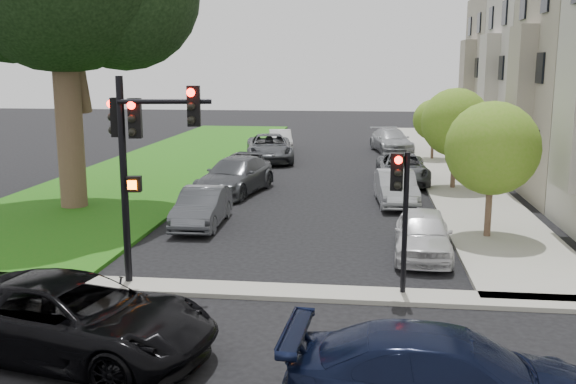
# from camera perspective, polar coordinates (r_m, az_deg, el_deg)

# --- Properties ---
(ground) EXTENTS (140.00, 140.00, 0.00)m
(ground) POSITION_cam_1_polar(r_m,az_deg,el_deg) (14.29, -2.46, -11.77)
(ground) COLOR black
(ground) RESTS_ON ground
(grass_strip) EXTENTS (8.00, 44.00, 0.12)m
(grass_strip) POSITION_cam_1_polar(r_m,az_deg,el_deg) (39.03, -9.83, 2.81)
(grass_strip) COLOR #1B6311
(grass_strip) RESTS_ON ground
(sidewalk_right) EXTENTS (3.50, 44.00, 0.12)m
(sidewalk_right) POSITION_cam_1_polar(r_m,az_deg,el_deg) (37.67, 13.81, 2.36)
(sidewalk_right) COLOR #A4A191
(sidewalk_right) RESTS_ON ground
(sidewalk_cross) EXTENTS (60.00, 1.00, 0.12)m
(sidewalk_cross) POSITION_cam_1_polar(r_m,az_deg,el_deg) (16.11, -1.30, -8.84)
(sidewalk_cross) COLOR #A4A191
(sidewalk_cross) RESTS_ON ground
(house_c) EXTENTS (7.70, 7.55, 15.97)m
(house_c) POSITION_cam_1_polar(r_m,az_deg,el_deg) (37.45, 23.37, 12.30)
(house_c) COLOR #B0A7A2
(house_c) RESTS_ON ground
(house_d) EXTENTS (7.70, 7.55, 15.97)m
(house_d) POSITION_cam_1_polar(r_m,az_deg,el_deg) (44.71, 20.65, 12.14)
(house_d) COLOR #9C9387
(house_d) RESTS_ON ground
(small_tree_a) EXTENTS (3.00, 3.00, 4.50)m
(small_tree_a) POSITION_cam_1_polar(r_m,az_deg,el_deg) (21.46, 17.69, 3.72)
(small_tree_a) COLOR brown
(small_tree_a) RESTS_ON ground
(small_tree_b) EXTENTS (3.09, 3.09, 4.64)m
(small_tree_b) POSITION_cam_1_polar(r_m,az_deg,el_deg) (29.97, 14.67, 5.99)
(small_tree_b) COLOR brown
(small_tree_b) RESTS_ON ground
(small_tree_c) EXTENTS (2.44, 2.44, 3.67)m
(small_tree_c) POSITION_cam_1_polar(r_m,az_deg,el_deg) (39.48, 12.80, 6.27)
(small_tree_c) COLOR brown
(small_tree_c) RESTS_ON ground
(traffic_signal_main) EXTENTS (2.61, 0.69, 5.33)m
(traffic_signal_main) POSITION_cam_1_polar(r_m,az_deg,el_deg) (16.31, -13.10, 4.21)
(traffic_signal_main) COLOR black
(traffic_signal_main) RESTS_ON ground
(traffic_signal_secondary) EXTENTS (0.47, 0.38, 3.57)m
(traffic_signal_secondary) POSITION_cam_1_polar(r_m,az_deg,el_deg) (15.51, 10.00, -0.46)
(traffic_signal_secondary) COLOR black
(traffic_signal_secondary) RESTS_ON ground
(car_cross_near) EXTENTS (6.05, 3.66, 1.57)m
(car_cross_near) POSITION_cam_1_polar(r_m,az_deg,el_deg) (13.25, -18.53, -10.57)
(car_cross_near) COLOR black
(car_cross_near) RESTS_ON ground
(car_cross_far) EXTENTS (5.39, 2.48, 1.53)m
(car_cross_far) POSITION_cam_1_polar(r_m,az_deg,el_deg) (10.64, 14.32, -15.97)
(car_cross_far) COLOR black
(car_cross_far) RESTS_ON ground
(car_parked_0) EXTENTS (1.85, 4.15, 1.39)m
(car_parked_0) POSITION_cam_1_polar(r_m,az_deg,el_deg) (19.43, 11.89, -3.64)
(car_parked_0) COLOR silver
(car_parked_0) RESTS_ON ground
(car_parked_1) EXTENTS (1.78, 4.29, 1.38)m
(car_parked_1) POSITION_cam_1_polar(r_m,az_deg,el_deg) (26.53, 9.57, 0.36)
(car_parked_1) COLOR #999BA0
(car_parked_1) RESTS_ON ground
(car_parked_2) EXTENTS (2.48, 5.17, 1.42)m
(car_parked_2) POSITION_cam_1_polar(r_m,az_deg,el_deg) (31.48, 10.12, 2.05)
(car_parked_2) COLOR #3F4247
(car_parked_2) RESTS_ON ground
(car_parked_4) EXTENTS (3.10, 5.56, 1.52)m
(car_parked_4) POSITION_cam_1_polar(r_m,az_deg,el_deg) (43.01, 9.16, 4.53)
(car_parked_4) COLOR #999BA0
(car_parked_4) RESTS_ON ground
(car_parked_5) EXTENTS (1.53, 4.15, 1.36)m
(car_parked_5) POSITION_cam_1_polar(r_m,az_deg,el_deg) (22.80, -7.64, -1.36)
(car_parked_5) COLOR #3F4247
(car_parked_5) RESTS_ON ground
(car_parked_6) EXTENTS (3.25, 5.77, 1.58)m
(car_parked_6) POSITION_cam_1_polar(r_m,az_deg,el_deg) (28.57, -4.71, 1.44)
(car_parked_6) COLOR #3F4247
(car_parked_6) RESTS_ON ground
(car_parked_7) EXTENTS (2.09, 4.28, 1.40)m
(car_parked_7) POSITION_cam_1_polar(r_m,az_deg,el_deg) (32.10, -4.17, 2.35)
(car_parked_7) COLOR black
(car_parked_7) RESTS_ON ground
(car_parked_8) EXTENTS (3.67, 6.18, 1.61)m
(car_parked_8) POSITION_cam_1_polar(r_m,az_deg,el_deg) (38.29, -1.66, 3.94)
(car_parked_8) COLOR #3F4247
(car_parked_8) RESTS_ON ground
(car_parked_9) EXTENTS (2.20, 4.34, 1.36)m
(car_parked_9) POSITION_cam_1_polar(r_m,az_deg,el_deg) (43.55, -0.70, 4.64)
(car_parked_9) COLOR silver
(car_parked_9) RESTS_ON ground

